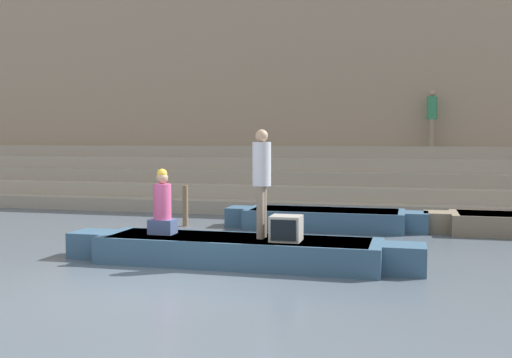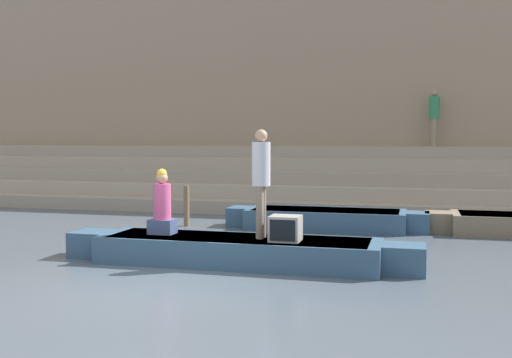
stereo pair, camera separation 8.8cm
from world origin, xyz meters
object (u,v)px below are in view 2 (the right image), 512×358
object	(u,v)px
rowboat_main	(237,250)
mooring_post	(186,206)
person_standing	(261,175)
tv_set	(285,228)
moored_boat_distant	(325,219)
person_rowing	(162,207)
person_on_steps	(434,114)

from	to	relation	value
rowboat_main	mooring_post	xyz separation A→B (m)	(-2.45, 3.91, 0.25)
person_standing	tv_set	world-z (taller)	person_standing
rowboat_main	moored_boat_distant	distance (m)	4.39
tv_set	mooring_post	distance (m)	5.23
person_standing	mooring_post	size ratio (longest dim) A/B	1.83
person_rowing	tv_set	distance (m)	2.24
rowboat_main	person_standing	xyz separation A→B (m)	(0.39, 0.05, 1.26)
rowboat_main	moored_boat_distant	xyz separation A→B (m)	(0.85, 4.30, 0.00)
person_rowing	tv_set	world-z (taller)	person_rowing
mooring_post	rowboat_main	bearing A→B (deg)	-57.92
mooring_post	person_on_steps	size ratio (longest dim) A/B	0.57
person_rowing	mooring_post	distance (m)	4.04
tv_set	rowboat_main	bearing A→B (deg)	166.52
tv_set	person_standing	bearing A→B (deg)	152.63
person_rowing	rowboat_main	bearing A→B (deg)	-4.74
rowboat_main	person_on_steps	xyz separation A→B (m)	(3.38, 9.59, 2.62)
moored_boat_distant	mooring_post	xyz separation A→B (m)	(-3.30, -0.39, 0.25)
moored_boat_distant	mooring_post	bearing A→B (deg)	-176.96
person_rowing	moored_boat_distant	distance (m)	4.85
person_rowing	person_on_steps	xyz separation A→B (m)	(4.75, 9.55, 1.94)
rowboat_main	person_on_steps	size ratio (longest dim) A/B	3.53
person_standing	person_rowing	xyz separation A→B (m)	(-1.76, -0.01, -0.58)
rowboat_main	mooring_post	size ratio (longest dim) A/B	6.18
rowboat_main	person_rowing	bearing A→B (deg)	179.86
person_standing	tv_set	bearing A→B (deg)	-19.83
person_rowing	person_on_steps	world-z (taller)	person_on_steps
person_standing	rowboat_main	bearing A→B (deg)	-168.49
rowboat_main	mooring_post	bearing A→B (deg)	123.61
person_on_steps	mooring_post	bearing A→B (deg)	6.83
rowboat_main	person_rowing	distance (m)	1.53
tv_set	person_on_steps	size ratio (longest dim) A/B	0.28
tv_set	moored_boat_distant	distance (m)	4.47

